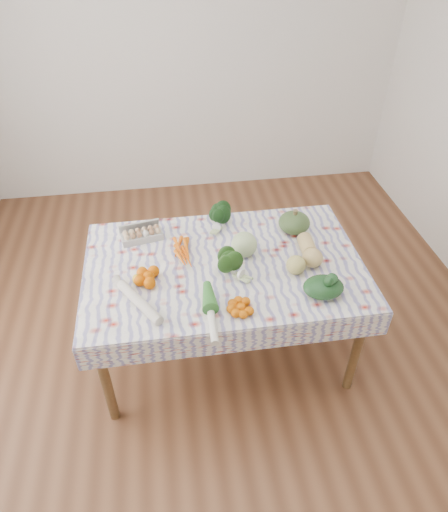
{
  "coord_description": "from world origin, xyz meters",
  "views": [
    {
      "loc": [
        -0.31,
        -2.06,
        2.53
      ],
      "look_at": [
        0.0,
        0.0,
        0.82
      ],
      "focal_mm": 32.0,
      "sensor_mm": 36.0,
      "label": 1
    }
  ],
  "objects_px": {
    "egg_carton": "(142,235)",
    "cabbage": "(244,245)",
    "grapefruit": "(296,265)",
    "dining_table": "(224,274)",
    "kabocha_squash": "(294,223)",
    "butternut_squash": "(310,249)"
  },
  "relations": [
    {
      "from": "egg_carton",
      "to": "cabbage",
      "type": "xyz_separation_m",
      "value": [
        0.61,
        -0.24,
        0.04
      ]
    },
    {
      "from": "cabbage",
      "to": "grapefruit",
      "type": "relative_size",
      "value": 1.38
    },
    {
      "from": "egg_carton",
      "to": "grapefruit",
      "type": "height_order",
      "value": "grapefruit"
    },
    {
      "from": "cabbage",
      "to": "grapefruit",
      "type": "xyz_separation_m",
      "value": [
        0.27,
        -0.21,
        -0.02
      ]
    },
    {
      "from": "dining_table",
      "to": "cabbage",
      "type": "relative_size",
      "value": 10.15
    },
    {
      "from": "kabocha_squash",
      "to": "butternut_squash",
      "type": "distance_m",
      "value": 0.28
    },
    {
      "from": "kabocha_squash",
      "to": "grapefruit",
      "type": "relative_size",
      "value": 1.78
    },
    {
      "from": "dining_table",
      "to": "cabbage",
      "type": "distance_m",
      "value": 0.22
    },
    {
      "from": "egg_carton",
      "to": "cabbage",
      "type": "relative_size",
      "value": 1.65
    },
    {
      "from": "dining_table",
      "to": "cabbage",
      "type": "height_order",
      "value": "cabbage"
    },
    {
      "from": "dining_table",
      "to": "egg_carton",
      "type": "xyz_separation_m",
      "value": [
        -0.48,
        0.31,
        0.12
      ]
    },
    {
      "from": "cabbage",
      "to": "kabocha_squash",
      "type": "bearing_deg",
      "value": 28.12
    },
    {
      "from": "cabbage",
      "to": "egg_carton",
      "type": "bearing_deg",
      "value": 158.29
    },
    {
      "from": "egg_carton",
      "to": "kabocha_squash",
      "type": "relative_size",
      "value": 1.27
    },
    {
      "from": "dining_table",
      "to": "egg_carton",
      "type": "bearing_deg",
      "value": 147.24
    },
    {
      "from": "dining_table",
      "to": "grapefruit",
      "type": "height_order",
      "value": "grapefruit"
    },
    {
      "from": "kabocha_squash",
      "to": "cabbage",
      "type": "height_order",
      "value": "cabbage"
    },
    {
      "from": "egg_carton",
      "to": "kabocha_squash",
      "type": "height_order",
      "value": "kabocha_squash"
    },
    {
      "from": "egg_carton",
      "to": "butternut_squash",
      "type": "relative_size",
      "value": 0.99
    },
    {
      "from": "cabbage",
      "to": "grapefruit",
      "type": "bearing_deg",
      "value": -37.71
    },
    {
      "from": "cabbage",
      "to": "butternut_squash",
      "type": "distance_m",
      "value": 0.4
    },
    {
      "from": "dining_table",
      "to": "grapefruit",
      "type": "xyz_separation_m",
      "value": [
        0.4,
        -0.14,
        0.14
      ]
    }
  ]
}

